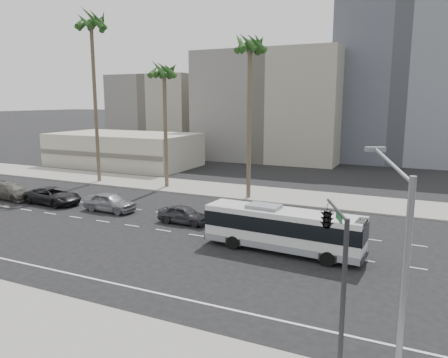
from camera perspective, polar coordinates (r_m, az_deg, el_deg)
The scene contains 18 objects.
ground at distance 31.24m, azimuth 1.29°, elevation -8.24°, with size 700.00×700.00×0.00m, color black.
sidewalk_north at distance 45.33m, azimuth 9.22°, elevation -2.35°, with size 120.00×7.00×0.15m, color gray.
sidewalk_south at distance 19.35m, azimuth -18.93°, elevation -21.04°, with size 120.00×7.00×0.15m, color gray.
commercial_low at distance 68.04m, azimuth -13.19°, elevation 3.83°, with size 22.00×12.16×5.00m.
midrise_beige_west at distance 75.97m, azimuth 6.79°, elevation 9.61°, with size 24.00×18.00×18.00m, color gray.
midrise_gray_center at distance 79.26m, azimuth 22.71°, elevation 11.81°, with size 20.00×20.00×26.00m, color #565963.
midrise_beige_far at distance 91.87m, azimuth -7.97°, elevation 8.78°, with size 18.00×16.00×15.00m, color gray.
civic_tower at distance 278.95m, azimuth 22.92°, elevation 15.57°, with size 42.00×42.00×129.00m.
city_bus at distance 28.95m, azimuth 7.79°, elevation -6.52°, with size 10.78×3.00×3.06m.
car_a at distance 35.50m, azimuth -5.35°, elevation -4.71°, with size 4.42×1.78×1.50m, color #302F34.
car_b at distance 40.51m, azimuth -14.97°, elevation -2.97°, with size 5.03×2.03×1.72m, color gray.
car_c at distance 45.07m, azimuth -21.79°, elevation -2.08°, with size 5.93×2.73×1.65m, color black.
car_d at distance 49.02m, azimuth -26.43°, elevation -1.46°, with size 5.68×2.31×1.65m, color #4B4841.
streetlight_corner at distance 15.27m, azimuth 22.35°, elevation -11.03°, with size 1.89×3.65×8.24m.
traffic_signal at distance 18.15m, azimuth 13.77°, elevation -5.74°, with size 2.76×3.86×6.04m.
palm_near at distance 43.59m, azimuth 3.46°, elevation 16.93°, with size 4.90×4.90×16.50m.
palm_mid at distance 49.36m, azimuth -7.98°, elevation 13.68°, with size 4.63×4.63×14.31m.
palm_far at distance 55.20m, azimuth -17.25°, elevation 18.75°, with size 5.91×5.91×20.27m.
Camera 1 is at (11.89, -27.11, 10.00)m, focal length 34.37 mm.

